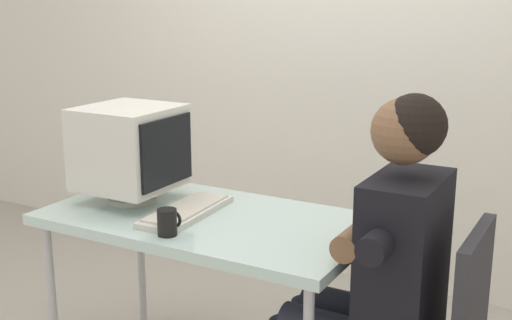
{
  "coord_description": "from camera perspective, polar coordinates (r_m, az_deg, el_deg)",
  "views": [
    {
      "loc": [
        1.37,
        -2.05,
        1.58
      ],
      "look_at": [
        0.22,
        0.0,
        1.0
      ],
      "focal_mm": 46.39,
      "sensor_mm": 36.0,
      "label": 1
    }
  ],
  "objects": [
    {
      "name": "person_seated",
      "position": [
        2.28,
        10.35,
        -8.78
      ],
      "size": [
        0.68,
        0.58,
        1.29
      ],
      "color": "black",
      "rests_on": "ground_plane"
    },
    {
      "name": "crt_monitor",
      "position": [
        2.76,
        -10.76,
        1.02
      ],
      "size": [
        0.38,
        0.38,
        0.4
      ],
      "color": "silver",
      "rests_on": "desk"
    },
    {
      "name": "wall_back",
      "position": [
        3.61,
        12.3,
        12.34
      ],
      "size": [
        8.0,
        0.1,
        3.0
      ],
      "primitive_type": "cube",
      "color": "silver",
      "rests_on": "ground_plane"
    },
    {
      "name": "desk_mug",
      "position": [
        2.39,
        -7.67,
        -5.31
      ],
      "size": [
        0.07,
        0.08,
        0.1
      ],
      "color": "black",
      "rests_on": "desk"
    },
    {
      "name": "desk",
      "position": [
        2.62,
        -4.28,
        -5.91
      ],
      "size": [
        1.27,
        0.69,
        0.75
      ],
      "color": "#B7B7BC",
      "rests_on": "ground_plane"
    },
    {
      "name": "keyboard",
      "position": [
        2.61,
        -6.02,
        -4.38
      ],
      "size": [
        0.2,
        0.47,
        0.03
      ],
      "color": "silver",
      "rests_on": "desk"
    }
  ]
}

